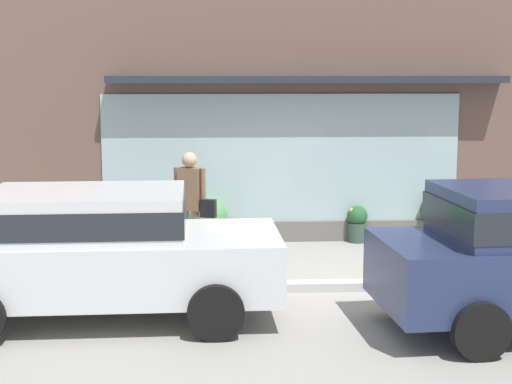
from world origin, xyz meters
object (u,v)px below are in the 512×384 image
(potted_plant_corner_tall, at_px, (208,219))
(potted_plant_near_hydrant, at_px, (357,223))
(potted_plant_low_front, at_px, (436,215))
(parked_car_silver, at_px, (99,246))
(fire_hydrant, at_px, (231,247))
(pedestrian_with_handbag, at_px, (191,199))

(potted_plant_corner_tall, height_order, potted_plant_near_hydrant, potted_plant_corner_tall)
(potted_plant_near_hydrant, xyz_separation_m, potted_plant_low_front, (1.41, 0.01, 0.14))
(potted_plant_corner_tall, bearing_deg, potted_plant_low_front, -0.04)
(potted_plant_corner_tall, height_order, potted_plant_low_front, potted_plant_low_front)
(parked_car_silver, bearing_deg, potted_plant_near_hydrant, 44.90)
(fire_hydrant, height_order, potted_plant_near_hydrant, fire_hydrant)
(potted_plant_corner_tall, distance_m, potted_plant_near_hydrant, 2.63)
(parked_car_silver, bearing_deg, fire_hydrant, 47.79)
(parked_car_silver, height_order, potted_plant_near_hydrant, parked_car_silver)
(fire_hydrant, distance_m, potted_plant_corner_tall, 2.22)
(fire_hydrant, relative_size, potted_plant_near_hydrant, 1.35)
(fire_hydrant, bearing_deg, potted_plant_low_front, 30.72)
(parked_car_silver, relative_size, potted_plant_corner_tall, 5.20)
(potted_plant_near_hydrant, bearing_deg, potted_plant_corner_tall, 179.72)
(fire_hydrant, bearing_deg, pedestrian_with_handbag, 133.07)
(pedestrian_with_handbag, xyz_separation_m, potted_plant_near_hydrant, (2.87, 1.55, -0.72))
(fire_hydrant, relative_size, potted_plant_low_front, 1.03)
(fire_hydrant, xyz_separation_m, potted_plant_low_front, (3.69, 2.19, 0.04))
(potted_plant_low_front, bearing_deg, potted_plant_corner_tall, 179.96)
(pedestrian_with_handbag, bearing_deg, potted_plant_corner_tall, 103.42)
(parked_car_silver, height_order, potted_plant_corner_tall, parked_car_silver)
(fire_hydrant, xyz_separation_m, potted_plant_near_hydrant, (2.28, 2.18, -0.10))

